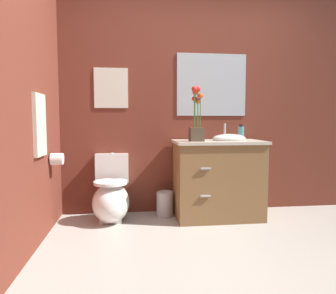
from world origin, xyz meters
TOP-DOWN VIEW (x-y plane):
  - ground_plane at (0.00, 0.00)m, footprint 9.96×9.96m
  - wall_back at (0.20, 1.55)m, footprint 4.65×0.05m
  - wall_left at (-1.52, 0.46)m, footprint 0.05×4.26m
  - toilet at (-0.94, 1.25)m, footprint 0.38×0.59m
  - vanity_cabinet at (0.20, 1.22)m, footprint 0.94×0.56m
  - flower_vase at (-0.06, 1.13)m, footprint 0.14×0.14m
  - soap_bottle at (0.48, 1.32)m, footprint 0.07×0.07m
  - trash_bin at (-0.36, 1.33)m, footprint 0.18×0.18m
  - wall_poster at (-0.94, 1.52)m, footprint 0.37×0.01m
  - wall_mirror at (0.19, 1.52)m, footprint 0.80×0.01m
  - hanging_towel at (-1.48, 0.72)m, footprint 0.03×0.28m
  - toilet_paper_roll at (-1.42, 1.05)m, footprint 0.11×0.11m

SIDE VIEW (x-z plane):
  - ground_plane at x=0.00m, z-range 0.00..0.00m
  - trash_bin at x=-0.36m, z-range 0.00..0.27m
  - toilet at x=-0.94m, z-range -0.10..0.59m
  - vanity_cabinet at x=0.20m, z-range -0.08..0.93m
  - toilet_paper_roll at x=-1.42m, z-range 0.62..0.74m
  - soap_bottle at x=0.48m, z-range 0.82..0.99m
  - hanging_towel at x=-1.48m, z-range 0.74..1.26m
  - flower_vase at x=-0.06m, z-range 0.74..1.30m
  - wall_back at x=0.20m, z-range 0.00..2.50m
  - wall_left at x=-1.52m, z-range 0.00..2.50m
  - wall_poster at x=-0.94m, z-range 1.18..1.62m
  - wall_mirror at x=0.19m, z-range 1.10..1.80m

